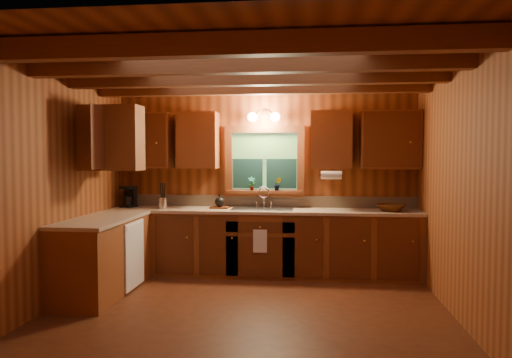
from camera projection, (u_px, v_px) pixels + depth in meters
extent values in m
plane|color=#4C2412|center=(247.00, 312.00, 5.09)|extent=(4.20, 4.20, 0.00)
plane|color=brown|center=(247.00, 60.00, 4.96)|extent=(4.20, 4.20, 0.00)
plane|color=brown|center=(265.00, 179.00, 6.91)|extent=(4.20, 0.00, 4.20)
plane|color=brown|center=(209.00, 207.00, 3.14)|extent=(4.20, 0.00, 4.20)
plane|color=brown|center=(55.00, 186.00, 5.26)|extent=(0.00, 3.80, 3.80)
plane|color=brown|center=(459.00, 189.00, 4.79)|extent=(0.00, 3.80, 3.80)
cube|color=brown|center=(227.00, 45.00, 3.77)|extent=(4.20, 0.14, 0.18)
cube|color=brown|center=(242.00, 64.00, 4.57)|extent=(4.20, 0.14, 0.18)
cube|color=brown|center=(252.00, 77.00, 5.36)|extent=(4.20, 0.14, 0.18)
cube|color=brown|center=(260.00, 87.00, 6.16)|extent=(4.20, 0.14, 0.18)
cube|color=brown|center=(263.00, 243.00, 6.64)|extent=(4.20, 0.62, 0.86)
cube|color=brown|center=(102.00, 257.00, 5.74)|extent=(0.62, 1.60, 0.86)
cube|color=tan|center=(263.00, 211.00, 6.62)|extent=(4.20, 0.66, 0.04)
cube|color=tan|center=(102.00, 219.00, 5.72)|extent=(0.64, 1.60, 0.04)
cube|color=tan|center=(265.00, 201.00, 6.91)|extent=(4.20, 0.02, 0.16)
cube|color=white|center=(135.00, 255.00, 5.91)|extent=(0.02, 0.60, 0.80)
cube|color=brown|center=(144.00, 141.00, 6.90)|extent=(0.78, 0.34, 0.78)
cube|color=brown|center=(198.00, 140.00, 6.82)|extent=(0.55, 0.34, 0.78)
cube|color=brown|center=(331.00, 140.00, 6.61)|extent=(0.55, 0.34, 0.78)
cube|color=brown|center=(390.00, 140.00, 6.52)|extent=(0.78, 0.34, 0.78)
cube|color=brown|center=(96.00, 138.00, 5.89)|extent=(0.34, 1.10, 0.78)
cube|color=brown|center=(264.00, 129.00, 6.83)|extent=(1.12, 0.08, 0.10)
cube|color=brown|center=(264.00, 193.00, 6.88)|extent=(1.12, 0.08, 0.10)
cube|color=brown|center=(229.00, 161.00, 6.91)|extent=(0.10, 0.08, 0.80)
cube|color=brown|center=(301.00, 161.00, 6.80)|extent=(0.10, 0.08, 0.80)
cube|color=#427932|center=(265.00, 161.00, 6.89)|extent=(0.92, 0.01, 0.80)
cube|color=#113031|center=(248.00, 174.00, 6.90)|extent=(0.42, 0.02, 0.42)
cube|color=#113031|center=(281.00, 174.00, 6.85)|extent=(0.42, 0.02, 0.42)
cylinder|color=black|center=(265.00, 160.00, 6.87)|extent=(0.92, 0.01, 0.01)
cube|color=brown|center=(264.00, 192.00, 6.84)|extent=(1.06, 0.14, 0.04)
cylinder|color=black|center=(265.00, 113.00, 6.82)|extent=(0.08, 0.03, 0.08)
cylinder|color=black|center=(257.00, 112.00, 6.78)|extent=(0.09, 0.17, 0.08)
cylinder|color=black|center=(271.00, 112.00, 6.75)|extent=(0.09, 0.17, 0.08)
sphere|color=#FFE0A5|center=(252.00, 117.00, 6.73)|extent=(0.13, 0.13, 0.13)
sphere|color=#FFE0A5|center=(275.00, 117.00, 6.69)|extent=(0.13, 0.13, 0.13)
cylinder|color=white|center=(331.00, 175.00, 6.43)|extent=(0.27, 0.11, 0.11)
cube|color=white|center=(260.00, 241.00, 6.32)|extent=(0.18, 0.01, 0.30)
cube|color=silver|center=(263.00, 209.00, 6.63)|extent=(0.82, 0.48, 0.02)
cube|color=#262628|center=(249.00, 213.00, 6.66)|extent=(0.34, 0.40, 0.14)
cube|color=#262628|center=(277.00, 214.00, 6.61)|extent=(0.34, 0.40, 0.14)
cylinder|color=silver|center=(264.00, 200.00, 6.80)|extent=(0.04, 0.04, 0.22)
torus|color=silver|center=(263.00, 192.00, 6.74)|extent=(0.16, 0.02, 0.16)
cube|color=black|center=(129.00, 206.00, 6.88)|extent=(0.17, 0.21, 0.03)
cube|color=black|center=(130.00, 196.00, 6.94)|extent=(0.17, 0.07, 0.28)
cube|color=black|center=(128.00, 187.00, 6.85)|extent=(0.17, 0.19, 0.04)
cylinder|color=black|center=(128.00, 201.00, 6.85)|extent=(0.10, 0.10, 0.12)
cylinder|color=silver|center=(163.00, 203.00, 6.70)|extent=(0.12, 0.12, 0.16)
cylinder|color=black|center=(161.00, 191.00, 6.69)|extent=(0.03, 0.04, 0.23)
cylinder|color=black|center=(162.00, 191.00, 6.70)|extent=(0.01, 0.01, 0.23)
cylinder|color=black|center=(164.00, 191.00, 6.71)|extent=(0.03, 0.04, 0.23)
cylinder|color=black|center=(165.00, 191.00, 6.71)|extent=(0.04, 0.06, 0.23)
cube|color=#502411|center=(220.00, 207.00, 6.73)|extent=(0.26, 0.18, 0.02)
sphere|color=black|center=(220.00, 202.00, 6.73)|extent=(0.13, 0.13, 0.13)
cylinder|color=black|center=(220.00, 196.00, 6.72)|extent=(0.02, 0.02, 0.04)
imported|color=#48230C|center=(391.00, 208.00, 6.39)|extent=(0.50, 0.50, 0.09)
imported|color=#502411|center=(252.00, 183.00, 6.83)|extent=(0.12, 0.10, 0.19)
imported|color=#502411|center=(277.00, 184.00, 6.80)|extent=(0.11, 0.09, 0.19)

